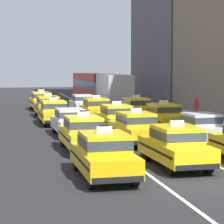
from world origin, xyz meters
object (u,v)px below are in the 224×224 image
(taxi_center_third, at_px, (116,117))
(taxi_left_sixth, at_px, (41,101))
(taxi_right_fourth, at_px, (136,108))
(taxi_left_fourth, at_px, (54,112))
(taxi_center_fourth, at_px, (96,109))
(sedan_left_third, at_px, (70,121))
(taxi_left_second, at_px, (83,133))
(box_truck_right_fifth, at_px, (112,91))
(bus_right_sixth, at_px, (94,86))
(sedan_center_fifth, at_px, (82,103))
(taxi_center_nearest, at_px, (176,145))
(sedan_right_second, at_px, (201,127))
(taxi_center_second, at_px, (135,127))
(taxi_left_nearest, at_px, (104,154))
(pedestrian_by_storefront, at_px, (196,108))
(taxi_left_fifth, at_px, (48,106))
(taxi_right_third, at_px, (163,116))

(taxi_center_third, bearing_deg, taxi_left_sixth, 101.61)
(taxi_center_third, relative_size, taxi_right_fourth, 0.99)
(taxi_left_fourth, distance_m, taxi_center_fourth, 3.77)
(sedan_left_third, xyz_separation_m, taxi_left_sixth, (-0.33, 17.48, 0.03))
(taxi_left_second, distance_m, box_truck_right_fifth, 22.34)
(bus_right_sixth, bearing_deg, sedan_center_fifth, -104.76)
(taxi_left_fourth, bearing_deg, taxi_center_third, -53.61)
(sedan_left_third, xyz_separation_m, taxi_left_fourth, (-0.38, 5.77, 0.03))
(taxi_left_sixth, distance_m, box_truck_right_fifth, 6.65)
(sedan_center_fifth, relative_size, bus_right_sixth, 0.38)
(taxi_right_fourth, height_order, bus_right_sixth, bus_right_sixth)
(taxi_center_nearest, distance_m, taxi_right_fourth, 17.81)
(sedan_right_second, height_order, taxi_right_fourth, taxi_right_fourth)
(taxi_center_second, bearing_deg, box_truck_right_fifth, 80.81)
(taxi_left_nearest, height_order, taxi_center_nearest, same)
(taxi_left_sixth, height_order, taxi_center_fourth, same)
(taxi_left_nearest, xyz_separation_m, taxi_center_third, (3.36, 12.53, 0.00))
(taxi_center_second, bearing_deg, taxi_center_nearest, -89.55)
(pedestrian_by_storefront, bearing_deg, taxi_center_nearest, -114.77)
(sedan_center_fifth, bearing_deg, taxi_left_sixth, 132.63)
(box_truck_right_fifth, bearing_deg, taxi_center_fourth, -110.30)
(taxi_left_second, bearing_deg, taxi_left_fourth, 91.29)
(taxi_left_fourth, relative_size, taxi_left_sixth, 0.99)
(taxi_left_nearest, distance_m, taxi_left_fifth, 22.39)
(taxi_center_third, bearing_deg, box_truck_right_fifth, 78.33)
(taxi_left_nearest, bearing_deg, pedestrian_by_storefront, 58.35)
(taxi_center_second, xyz_separation_m, taxi_center_fourth, (0.10, 11.54, 0.00))
(pedestrian_by_storefront, bearing_deg, taxi_left_nearest, -121.65)
(taxi_center_second, height_order, sedan_right_second, taxi_center_second)
(taxi_right_fourth, bearing_deg, taxi_left_nearest, -108.61)
(taxi_left_second, height_order, sedan_left_third, taxi_left_second)
(taxi_right_fourth, relative_size, pedestrian_by_storefront, 2.92)
(taxi_left_second, relative_size, taxi_center_second, 0.99)
(taxi_right_third, relative_size, box_truck_right_fifth, 0.66)
(bus_right_sixth, bearing_deg, taxi_left_second, -101.31)
(taxi_left_nearest, bearing_deg, sedan_right_second, 46.61)
(taxi_left_sixth, height_order, sedan_right_second, taxi_left_sixth)
(taxi_left_fourth, xyz_separation_m, taxi_left_fifth, (0.10, 5.24, 0.00))
(taxi_left_fifth, height_order, taxi_center_fourth, same)
(sedan_left_third, distance_m, taxi_left_fifth, 11.02)
(taxi_left_nearest, bearing_deg, taxi_center_nearest, 22.67)
(sedan_left_third, distance_m, taxi_center_nearest, 10.44)
(taxi_right_third, bearing_deg, taxi_center_third, -174.65)
(taxi_left_sixth, xyz_separation_m, pedestrian_by_storefront, (10.38, -12.02, 0.07))
(sedan_left_third, relative_size, box_truck_right_fifth, 0.62)
(taxi_center_second, height_order, taxi_right_third, same)
(taxi_left_second, relative_size, bus_right_sixth, 0.40)
(taxi_left_sixth, xyz_separation_m, taxi_center_second, (3.19, -21.48, 0.00))
(sedan_left_third, height_order, taxi_left_sixth, taxi_left_sixth)
(taxi_left_sixth, relative_size, sedan_right_second, 1.05)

